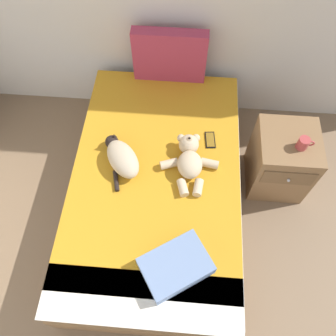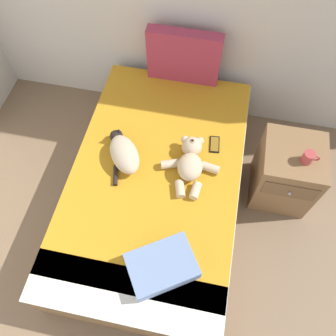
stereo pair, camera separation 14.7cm
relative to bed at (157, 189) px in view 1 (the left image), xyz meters
name	(u,v)px [view 1 (the left image)]	position (x,y,z in m)	size (l,w,h in m)	color
ground_plane	(182,332)	(0.26, -0.98, -0.25)	(10.32, 10.32, 0.00)	#7A6047
bed	(157,189)	(0.00, 0.00, 0.00)	(1.26, 2.05, 0.50)	olive
patterned_cushion	(170,56)	(0.03, 0.95, 0.48)	(0.59, 0.10, 0.46)	#A5334C
cat	(122,157)	(-0.25, 0.07, 0.33)	(0.35, 0.43, 0.15)	#C6B293
teddy_bear	(189,159)	(0.23, 0.10, 0.32)	(0.43, 0.49, 0.16)	beige
cell_phone	(210,140)	(0.38, 0.32, 0.26)	(0.09, 0.15, 0.01)	black
throw_pillow	(176,266)	(0.19, -0.66, 0.31)	(0.40, 0.28, 0.11)	#728CB7
nightstand	(281,161)	(0.97, 0.31, 0.05)	(0.45, 0.49, 0.59)	olive
mug	(303,143)	(1.03, 0.25, 0.39)	(0.12, 0.08, 0.09)	#B23F3F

